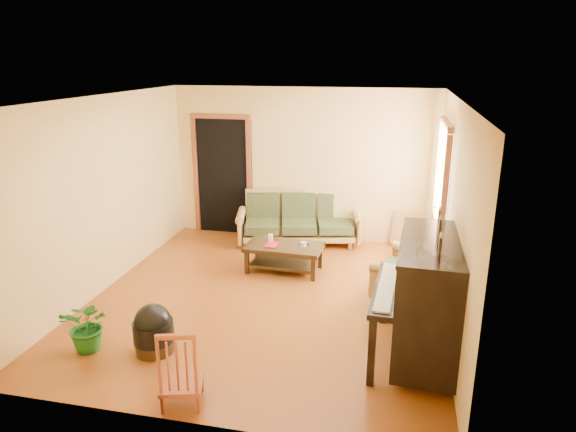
% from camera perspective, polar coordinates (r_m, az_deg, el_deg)
% --- Properties ---
extents(floor, '(5.00, 5.00, 0.00)m').
position_cam_1_polar(floor, '(6.91, -2.37, -9.09)').
color(floor, '#692F0D').
rests_on(floor, ground).
extents(doorway, '(1.08, 0.16, 2.05)m').
position_cam_1_polar(doorway, '(9.23, -7.29, 4.34)').
color(doorway, black).
rests_on(doorway, floor).
extents(window, '(0.12, 1.36, 1.46)m').
position_cam_1_polar(window, '(7.48, 16.81, 4.42)').
color(window, white).
rests_on(window, right_wall).
extents(sofa, '(2.18, 1.28, 0.88)m').
position_cam_1_polar(sofa, '(8.70, 1.22, -0.34)').
color(sofa, '#A0773A').
rests_on(sofa, floor).
extents(coffee_table, '(1.15, 0.67, 0.41)m').
position_cam_1_polar(coffee_table, '(7.66, -0.43, -4.67)').
color(coffee_table, black).
rests_on(coffee_table, floor).
extents(armchair, '(1.11, 1.14, 0.91)m').
position_cam_1_polar(armchair, '(6.90, 13.12, -5.47)').
color(armchair, '#A0773A').
rests_on(armchair, floor).
extents(piano, '(0.96, 1.54, 1.32)m').
position_cam_1_polar(piano, '(5.56, 15.28, -9.09)').
color(piano, black).
rests_on(piano, floor).
extents(footstool, '(0.50, 0.50, 0.41)m').
position_cam_1_polar(footstool, '(5.86, -14.70, -12.62)').
color(footstool, black).
rests_on(footstool, floor).
extents(red_chair, '(0.46, 0.49, 0.80)m').
position_cam_1_polar(red_chair, '(4.94, -11.84, -15.88)').
color(red_chair, maroon).
rests_on(red_chair, floor).
extents(leaning_frame, '(0.48, 0.24, 0.63)m').
position_cam_1_polar(leaning_frame, '(8.80, 12.94, -1.43)').
color(leaning_frame, '#B37E3B').
rests_on(leaning_frame, floor).
extents(ceramic_crock, '(0.21, 0.21, 0.22)m').
position_cam_1_polar(ceramic_crock, '(8.66, 13.21, -3.16)').
color(ceramic_crock, '#304C92').
rests_on(ceramic_crock, floor).
extents(potted_plant, '(0.57, 0.50, 0.59)m').
position_cam_1_polar(potted_plant, '(6.06, -21.30, -11.26)').
color(potted_plant, '#19591B').
rests_on(potted_plant, floor).
extents(book, '(0.18, 0.25, 0.02)m').
position_cam_1_polar(book, '(7.58, -2.51, -3.19)').
color(book, '#A4151F').
rests_on(book, coffee_table).
extents(candle, '(0.09, 0.09, 0.13)m').
position_cam_1_polar(candle, '(7.69, -1.95, -2.49)').
color(candle, silver).
rests_on(candle, coffee_table).
extents(glass_jar, '(0.13, 0.13, 0.07)m').
position_cam_1_polar(glass_jar, '(7.54, 1.73, -3.14)').
color(glass_jar, silver).
rests_on(glass_jar, coffee_table).
extents(remote, '(0.15, 0.06, 0.01)m').
position_cam_1_polar(remote, '(7.61, 1.81, -3.15)').
color(remote, black).
rests_on(remote, coffee_table).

